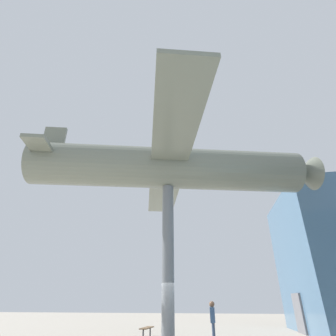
# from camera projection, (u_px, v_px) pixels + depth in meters

# --- Properties ---
(support_pylon_central) EXTENTS (0.53, 0.53, 6.88)m
(support_pylon_central) POSITION_uv_depth(u_px,v_px,m) (168.00, 260.00, 11.43)
(support_pylon_central) COLOR slate
(support_pylon_central) RESTS_ON ground_plane
(suspended_airplane) EXTENTS (14.09, 14.89, 3.21)m
(suspended_airplane) POSITION_uv_depth(u_px,v_px,m) (173.00, 168.00, 13.50)
(suspended_airplane) COLOR slate
(suspended_airplane) RESTS_ON support_pylon_central
(visitor_person) EXTENTS (0.41, 0.27, 1.83)m
(visitor_person) POSITION_uv_depth(u_px,v_px,m) (213.00, 318.00, 12.89)
(visitor_person) COLOR #2D3D56
(visitor_person) RESTS_ON ground_plane
(plaza_bench) EXTENTS (1.73, 0.50, 0.50)m
(plaza_bench) POSITION_uv_depth(u_px,v_px,m) (147.00, 329.00, 14.88)
(plaza_bench) COLOR brown
(plaza_bench) RESTS_ON ground_plane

